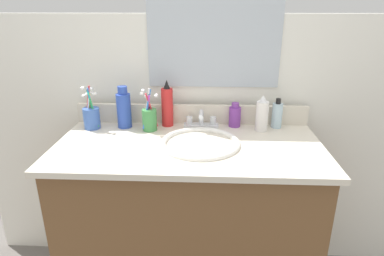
% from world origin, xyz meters
% --- Properties ---
extents(vanity_cabinet, '(1.05, 0.49, 0.78)m').
position_xyz_m(vanity_cabinet, '(0.00, 0.00, 0.39)').
color(vanity_cabinet, brown).
rests_on(vanity_cabinet, ground_plane).
extents(countertop, '(1.09, 0.53, 0.02)m').
position_xyz_m(countertop, '(0.00, 0.00, 0.79)').
color(countertop, beige).
rests_on(countertop, vanity_cabinet).
extents(backsplash, '(1.09, 0.02, 0.09)m').
position_xyz_m(backsplash, '(0.00, 0.25, 0.85)').
color(backsplash, beige).
rests_on(backsplash, countertop).
extents(back_wall, '(2.19, 0.04, 1.30)m').
position_xyz_m(back_wall, '(0.00, 0.32, 0.65)').
color(back_wall, white).
rests_on(back_wall, ground_plane).
extents(mirror_panel, '(0.60, 0.01, 0.56)m').
position_xyz_m(mirror_panel, '(0.10, 0.29, 1.25)').
color(mirror_panel, '#B2BCC6').
extents(sink_basin, '(0.33, 0.33, 0.11)m').
position_xyz_m(sink_basin, '(0.05, 0.00, 0.77)').
color(sink_basin, white).
rests_on(sink_basin, countertop).
extents(faucet, '(0.16, 0.10, 0.08)m').
position_xyz_m(faucet, '(0.05, 0.20, 0.83)').
color(faucet, silver).
rests_on(faucet, countertop).
extents(bottle_gel_clear, '(0.05, 0.05, 0.14)m').
position_xyz_m(bottle_gel_clear, '(0.39, 0.21, 0.86)').
color(bottle_gel_clear, silver).
rests_on(bottle_gel_clear, countertop).
extents(bottle_lotion_white, '(0.05, 0.05, 0.16)m').
position_xyz_m(bottle_lotion_white, '(0.32, 0.17, 0.88)').
color(bottle_lotion_white, white).
rests_on(bottle_lotion_white, countertop).
extents(bottle_spray_red, '(0.05, 0.05, 0.22)m').
position_xyz_m(bottle_spray_red, '(-0.11, 0.22, 0.90)').
color(bottle_spray_red, red).
rests_on(bottle_spray_red, countertop).
extents(bottle_shampoo_blue, '(0.06, 0.06, 0.19)m').
position_xyz_m(bottle_shampoo_blue, '(-0.30, 0.19, 0.89)').
color(bottle_shampoo_blue, '#2D4CB2').
rests_on(bottle_shampoo_blue, countertop).
extents(bottle_cream_purple, '(0.05, 0.05, 0.11)m').
position_xyz_m(bottle_cream_purple, '(0.20, 0.22, 0.85)').
color(bottle_cream_purple, '#7A3899').
rests_on(bottle_cream_purple, countertop).
extents(cup_green, '(0.07, 0.07, 0.19)m').
position_xyz_m(cup_green, '(-0.18, 0.15, 0.86)').
color(cup_green, '#3F8C47').
rests_on(cup_green, countertop).
extents(cup_blue_plastic, '(0.07, 0.08, 0.20)m').
position_xyz_m(cup_blue_plastic, '(-0.45, 0.16, 0.86)').
color(cup_blue_plastic, '#3F66B7').
rests_on(cup_blue_plastic, countertop).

